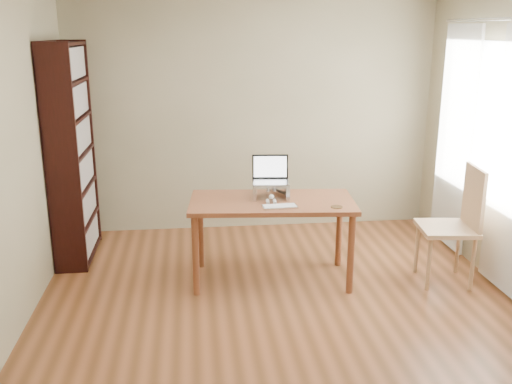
# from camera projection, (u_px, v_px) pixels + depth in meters

# --- Properties ---
(room) EXTENTS (4.04, 4.54, 2.64)m
(room) POSITION_uv_depth(u_px,v_px,m) (291.00, 157.00, 4.14)
(room) COLOR #5B3317
(room) RESTS_ON ground
(bookshelf) EXTENTS (0.30, 0.90, 2.10)m
(bookshelf) POSITION_uv_depth(u_px,v_px,m) (72.00, 153.00, 5.47)
(bookshelf) COLOR black
(bookshelf) RESTS_ON ground
(curtains) EXTENTS (0.03, 1.90, 2.25)m
(curtains) POSITION_uv_depth(u_px,v_px,m) (482.00, 148.00, 5.13)
(curtains) COLOR white
(curtains) RESTS_ON ground
(desk) EXTENTS (1.50, 0.84, 0.75)m
(desk) POSITION_uv_depth(u_px,v_px,m) (272.00, 210.00, 5.03)
(desk) COLOR brown
(desk) RESTS_ON ground
(laptop_stand) EXTENTS (0.32, 0.25, 0.13)m
(laptop_stand) POSITION_uv_depth(u_px,v_px,m) (271.00, 189.00, 5.06)
(laptop_stand) COLOR silver
(laptop_stand) RESTS_ON desk
(laptop) EXTENTS (0.34, 0.30, 0.23)m
(laptop) POSITION_uv_depth(u_px,v_px,m) (270.00, 175.00, 5.09)
(laptop) COLOR silver
(laptop) RESTS_ON laptop_stand
(keyboard) EXTENTS (0.30, 0.14, 0.02)m
(keyboard) POSITION_uv_depth(u_px,v_px,m) (280.00, 207.00, 4.80)
(keyboard) COLOR silver
(keyboard) RESTS_ON desk
(coaster) EXTENTS (0.10, 0.10, 0.01)m
(coaster) POSITION_uv_depth(u_px,v_px,m) (337.00, 207.00, 4.81)
(coaster) COLOR #503B1B
(coaster) RESTS_ON desk
(cat) EXTENTS (0.24, 0.47, 0.14)m
(cat) POSITION_uv_depth(u_px,v_px,m) (269.00, 190.00, 5.10)
(cat) COLOR #494139
(cat) RESTS_ON desk
(chair) EXTENTS (0.52, 0.52, 1.06)m
(chair) POSITION_uv_depth(u_px,v_px,m) (456.00, 220.00, 5.02)
(chair) COLOR tan
(chair) RESTS_ON ground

